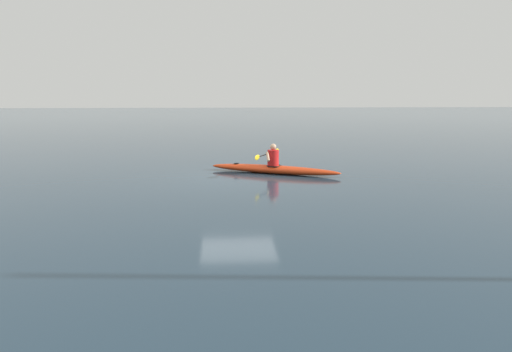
{
  "coord_description": "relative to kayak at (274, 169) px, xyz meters",
  "views": [
    {
      "loc": [
        0.52,
        15.18,
        2.68
      ],
      "look_at": [
        -0.3,
        4.07,
        0.73
      ],
      "focal_mm": 32.96,
      "sensor_mm": 36.0,
      "label": 1
    }
  ],
  "objects": [
    {
      "name": "kayak",
      "position": [
        0.0,
        0.0,
        0.0
      ],
      "size": [
        4.44,
        2.57,
        0.28
      ],
      "color": "red",
      "rests_on": "ground"
    },
    {
      "name": "ground_plane",
      "position": [
        1.24,
        0.57,
        -0.14
      ],
      "size": [
        160.0,
        160.0,
        0.0
      ],
      "primitive_type": "plane",
      "color": "#233847"
    },
    {
      "name": "kayaker",
      "position": [
        0.04,
        -0.02,
        0.45
      ],
      "size": [
        1.06,
        2.1,
        0.74
      ],
      "color": "red",
      "rests_on": "kayak"
    }
  ]
}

